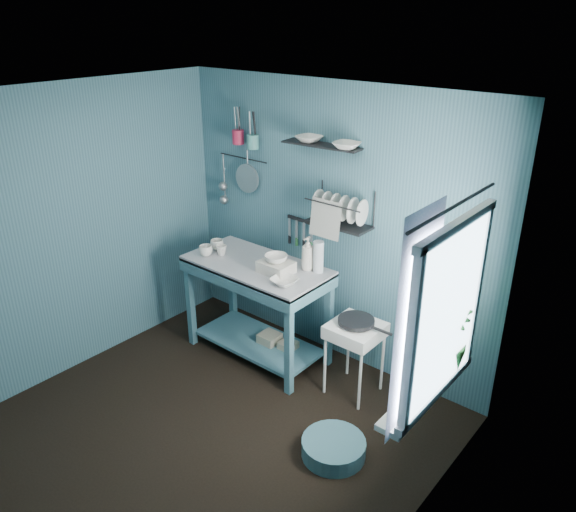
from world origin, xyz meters
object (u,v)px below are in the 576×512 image
Objects in this scene: water_bottle at (318,257)px; hotplate_stand at (354,358)px; colander at (247,178)px; mug_right at (217,245)px; mug_mid at (221,250)px; wash_tub at (276,267)px; utensil_cup_magenta at (238,137)px; storage_tin_large at (270,344)px; storage_tin_small at (288,351)px; work_counter at (257,310)px; soap_bottle at (308,253)px; potted_plant at (446,337)px; floor_basin at (334,448)px; dish_rack at (340,207)px; mug_left at (206,251)px; utensil_cup_teal at (253,142)px; frying_pan at (356,321)px.

hotplate_stand is (0.49, -0.13, -0.75)m from water_bottle.
water_bottle is at bearing -12.47° from colander.
mug_right is at bearing -178.10° from hotplate_stand.
mug_mid is 0.76m from colander.
wash_tub is 1.33m from utensil_cup_magenta.
storage_tin_large is (0.48, 0.11, -0.87)m from mug_mid.
storage_tin_large is 0.20m from storage_tin_small.
work_counter reaches higher than storage_tin_small.
storage_tin_large is at bearing -154.89° from soap_bottle.
mug_right is at bearing 178.47° from wash_tub.
work_counter is at bearing -165.07° from storage_tin_small.
potted_plant reaches higher than soap_bottle.
water_bottle is 1.55m from floor_basin.
wash_tub is 1.55m from floor_basin.
mug_right is at bearing 160.76° from floor_basin.
dish_rack is at bearing 31.60° from storage_tin_large.
utensil_cup_magenta is (-0.09, 0.42, 0.93)m from mug_right.
potted_plant is at bearing -19.62° from water_bottle.
mug_left is at bearing -153.08° from dish_rack.
storage_tin_small is (0.81, -0.37, -1.42)m from colander.
mug_right is 0.70m from colander.
colander is (-1.53, 0.36, 1.20)m from hotplate_stand.
mug_right is (-0.02, 0.16, 0.00)m from mug_left.
storage_tin_small is at bearing -136.55° from dish_rack.
wash_tub is 0.30m from soap_bottle.
colander reaches higher than dish_rack.
hotplate_stand is at bearing 3.33° from mug_right.
mug_left is at bearing 177.15° from potted_plant.
hotplate_stand is at bearing 157.96° from potted_plant.
utensil_cup_teal is (0.19, 0.00, -0.02)m from utensil_cup_magenta.
colander is at bearing 141.42° from work_counter.
storage_tin_large is (0.69, -0.37, -1.80)m from utensil_cup_magenta.
hotplate_stand reaches higher than floor_basin.
mug_right reaches higher than work_counter.
utensil_cup_teal is (-0.40, 0.42, 1.43)m from work_counter.
water_bottle reaches higher than work_counter.
potted_plant is at bearing -17.72° from soap_bottle.
frying_pan is 0.95m from dish_rack.
mug_right is 0.95× the size of utensil_cup_teal.
mug_mid reaches higher than storage_tin_small.
frying_pan is (1.01, 0.09, 0.22)m from work_counter.
potted_plant reaches higher than work_counter.
potted_plant is (0.91, -0.37, 0.39)m from frying_pan.
utensil_cup_teal reaches higher than hotplate_stand.
utensil_cup_magenta is at bearing -157.49° from colander.
storage_tin_small is at bearing 145.09° from floor_basin.
storage_tin_small reaches higher than floor_basin.
work_counter reaches higher than frying_pan.
mug_left is at bearing -160.10° from storage_tin_large.
utensil_cup_magenta is 2.05m from storage_tin_small.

